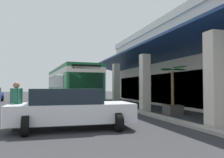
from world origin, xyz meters
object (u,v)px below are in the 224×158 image
Objects in this scene: parked_sedan_white at (71,108)px; pedestrian at (16,103)px; potted_palm at (173,103)px; transit_bus at (70,83)px.

pedestrian is (-0.46, -1.91, 0.21)m from parked_sedan_white.
potted_palm reaches higher than parked_sedan_white.
parked_sedan_white is at bearing -5.68° from transit_bus.
pedestrian reaches higher than parked_sedan_white.
pedestrian is (10.70, -3.02, -0.89)m from transit_bus.
potted_palm is at bearing 105.93° from pedestrian.
parked_sedan_white is at bearing -65.61° from potted_palm.
parked_sedan_white is 1.97m from pedestrian.
parked_sedan_white is at bearing 76.55° from pedestrian.
transit_bus is 2.55× the size of parked_sedan_white.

